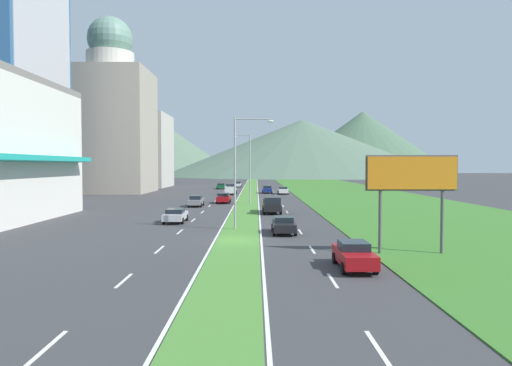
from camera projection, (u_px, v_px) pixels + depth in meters
name	position (u px, v px, depth m)	size (l,w,h in m)	color
ground_plane	(238.00, 241.00, 34.18)	(600.00, 600.00, 0.00)	#38383A
grass_median	(250.00, 193.00, 94.13)	(3.20, 240.00, 0.06)	#477F33
grass_verge_right	(350.00, 193.00, 94.12)	(24.00, 240.00, 0.06)	#387028
lane_dash_left_0	(48.00, 347.00, 14.19)	(0.16, 2.80, 0.01)	silver
lane_dash_left_1	(124.00, 280.00, 22.43)	(0.16, 2.80, 0.01)	silver
lane_dash_left_2	(160.00, 250.00, 30.67)	(0.16, 2.80, 0.01)	silver
lane_dash_left_3	(180.00, 232.00, 38.90)	(0.16, 2.80, 0.01)	silver
lane_dash_left_4	(193.00, 220.00, 47.14)	(0.16, 2.80, 0.01)	silver
lane_dash_left_5	(203.00, 212.00, 55.38)	(0.16, 2.80, 0.01)	silver
lane_dash_left_6	(210.00, 206.00, 63.61)	(0.16, 2.80, 0.01)	silver
lane_dash_left_7	(215.00, 201.00, 71.85)	(0.16, 2.80, 0.01)	silver
lane_dash_left_8	(219.00, 198.00, 80.08)	(0.16, 2.80, 0.01)	silver
lane_dash_left_9	(223.00, 195.00, 88.32)	(0.16, 2.80, 0.01)	silver
lane_dash_left_10	(226.00, 192.00, 96.56)	(0.16, 2.80, 0.01)	silver
lane_dash_left_11	(228.00, 190.00, 104.79)	(0.16, 2.80, 0.01)	silver
lane_dash_left_12	(230.00, 188.00, 113.03)	(0.16, 2.80, 0.01)	silver
lane_dash_left_13	(232.00, 187.00, 121.27)	(0.16, 2.80, 0.01)	silver
lane_dash_left_14	(233.00, 185.00, 129.50)	(0.16, 2.80, 0.01)	silver
lane_dash_right_0	(377.00, 347.00, 14.19)	(0.16, 2.80, 0.01)	silver
lane_dash_right_1	(333.00, 281.00, 22.42)	(0.16, 2.80, 0.01)	silver
lane_dash_right_2	(312.00, 250.00, 30.66)	(0.16, 2.80, 0.01)	silver
lane_dash_right_3	(300.00, 232.00, 38.90)	(0.16, 2.80, 0.01)	silver
lane_dash_right_4	(293.00, 220.00, 47.13)	(0.16, 2.80, 0.01)	silver
lane_dash_right_5	(287.00, 212.00, 55.37)	(0.16, 2.80, 0.01)	silver
lane_dash_right_6	(283.00, 206.00, 63.61)	(0.16, 2.80, 0.01)	silver
lane_dash_right_7	(280.00, 201.00, 71.84)	(0.16, 2.80, 0.01)	silver
lane_dash_right_8	(278.00, 198.00, 80.08)	(0.16, 2.80, 0.01)	silver
lane_dash_right_9	(276.00, 195.00, 88.32)	(0.16, 2.80, 0.01)	silver
lane_dash_right_10	(274.00, 192.00, 96.55)	(0.16, 2.80, 0.01)	silver
lane_dash_right_11	(273.00, 190.00, 104.79)	(0.16, 2.80, 0.01)	silver
lane_dash_right_12	(271.00, 188.00, 113.03)	(0.16, 2.80, 0.01)	silver
lane_dash_right_13	(270.00, 187.00, 121.26)	(0.16, 2.80, 0.01)	silver
lane_dash_right_14	(270.00, 185.00, 129.50)	(0.16, 2.80, 0.01)	silver
edge_line_median_left	(241.00, 193.00, 94.13)	(0.16, 240.00, 0.01)	silver
edge_line_median_right	(258.00, 193.00, 94.13)	(0.16, 240.00, 0.01)	silver
domed_building	(111.00, 119.00, 95.43)	(15.97, 15.97, 36.22)	#9E9384
midrise_colored	(136.00, 151.00, 119.76)	(17.13, 17.13, 18.85)	#B7B2A8
hill_far_left	(144.00, 142.00, 320.51)	(128.26, 128.26, 44.43)	#516B56
hill_far_center	(303.00, 148.00, 254.14)	(152.89, 152.89, 30.90)	#516B56
hill_far_right	(363.00, 142.00, 322.56)	(122.32, 122.32, 43.41)	#47664C
street_lamp_near	(240.00, 165.00, 39.91)	(3.48, 0.28, 9.78)	#99999E
street_lamp_mid	(249.00, 165.00, 65.60)	(2.57, 0.39, 10.04)	#99999E
billboard_roadside	(412.00, 178.00, 28.91)	(5.81, 0.28, 6.27)	#4C4C51
car_0	(176.00, 215.00, 45.28)	(2.01, 4.49, 1.36)	#B2B2B7
car_1	(283.00, 190.00, 89.65)	(1.98, 4.50, 1.44)	silver
car_2	(238.00, 184.00, 118.48)	(2.04, 4.22, 1.46)	silver
car_3	(196.00, 201.00, 62.98)	(1.86, 4.50, 1.50)	slate
car_4	(224.00, 198.00, 68.65)	(2.03, 4.70, 1.50)	maroon
car_5	(268.00, 189.00, 92.91)	(1.99, 4.55, 1.52)	navy
car_6	(221.00, 186.00, 109.54)	(2.01, 4.24, 1.36)	#0C5128
car_7	(354.00, 255.00, 25.02)	(1.88, 4.28, 1.47)	maroon
car_8	(284.00, 225.00, 38.01)	(1.93, 4.44, 1.38)	black
pickup_truck_0	(272.00, 205.00, 53.82)	(2.18, 5.40, 2.00)	black
pickup_truck_1	(231.00, 189.00, 88.83)	(2.18, 5.40, 2.00)	silver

